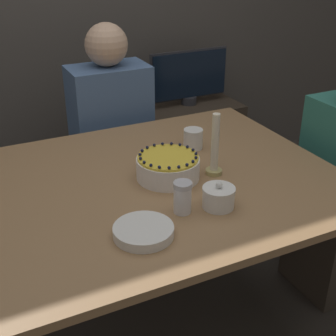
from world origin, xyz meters
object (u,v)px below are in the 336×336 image
(sugar_shaker, at_px, (182,197))
(candle, at_px, (215,151))
(tv_monitor, at_px, (189,76))
(cake, at_px, (168,167))
(sugar_bowl, at_px, (218,197))
(person_man_blue_shirt, at_px, (113,152))

(sugar_shaker, xyz_separation_m, candle, (0.24, 0.19, 0.04))
(candle, bearing_deg, sugar_shaker, -140.90)
(sugar_shaker, bearing_deg, tv_monitor, 61.02)
(cake, height_order, sugar_shaker, sugar_shaker)
(sugar_shaker, height_order, tv_monitor, tv_monitor)
(cake, relative_size, sugar_shaker, 2.14)
(sugar_bowl, bearing_deg, candle, 62.60)
(cake, relative_size, candle, 0.98)
(cake, xyz_separation_m, person_man_blue_shirt, (0.04, 0.77, -0.27))
(sugar_bowl, xyz_separation_m, tv_monitor, (0.65, 1.42, -0.02))
(person_man_blue_shirt, relative_size, tv_monitor, 2.24)
(cake, distance_m, sugar_shaker, 0.25)
(sugar_shaker, bearing_deg, sugar_bowl, -11.02)
(sugar_bowl, bearing_deg, tv_monitor, 65.47)
(candle, height_order, person_man_blue_shirt, person_man_blue_shirt)
(cake, xyz_separation_m, sugar_bowl, (0.06, -0.27, -0.01))
(sugar_bowl, distance_m, sugar_shaker, 0.13)
(person_man_blue_shirt, bearing_deg, candle, 99.19)
(cake, distance_m, tv_monitor, 1.35)
(sugar_bowl, relative_size, person_man_blue_shirt, 0.09)
(sugar_shaker, xyz_separation_m, person_man_blue_shirt, (0.10, 1.01, -0.28))
(cake, height_order, person_man_blue_shirt, person_man_blue_shirt)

